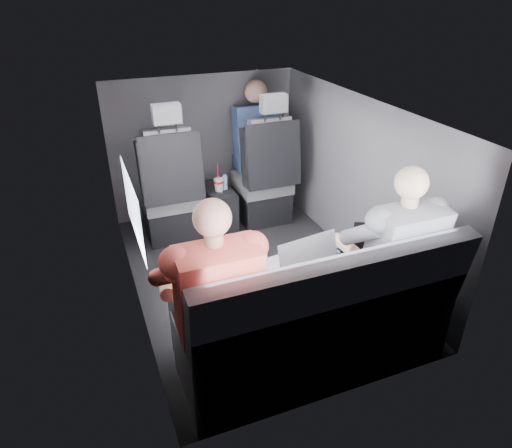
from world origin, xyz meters
name	(u,v)px	position (x,y,z in m)	size (l,w,h in m)	color
floor	(252,275)	(0.00, 0.00, 0.00)	(2.60, 2.60, 0.00)	black
ceiling	(252,107)	(0.00, 0.00, 1.35)	(2.60, 2.60, 0.00)	#B2B2AD
panel_left	(127,220)	(-0.90, 0.00, 0.68)	(0.02, 2.60, 1.35)	#56565B
panel_right	(357,181)	(0.90, 0.00, 0.68)	(0.02, 2.60, 1.35)	#56565B
panel_front	(204,146)	(0.00, 1.30, 0.68)	(1.80, 0.02, 1.35)	#56565B
panel_back	(345,301)	(0.00, -1.30, 0.68)	(1.80, 0.02, 1.35)	#56565B
side_window	(133,208)	(-0.88, -0.30, 0.90)	(0.02, 0.75, 0.42)	white
seatbelt	(272,148)	(0.45, 0.67, 0.80)	(0.05, 0.01, 0.65)	black
front_seat_left	(171,198)	(-0.45, 0.84, 0.40)	(0.52, 0.58, 1.26)	black
front_seat_right	(265,183)	(0.45, 0.84, 0.40)	(0.52, 0.58, 1.26)	black
center_console	(219,208)	(0.00, 0.88, 0.20)	(0.24, 0.48, 0.41)	black
rear_bench	(318,328)	(0.00, -1.06, 0.31)	(1.60, 0.57, 0.92)	slate
soda_cup	(219,185)	(-0.01, 0.81, 0.47)	(0.09, 0.09, 0.27)	white
water_bottle	(225,183)	(0.05, 0.83, 0.47)	(0.05, 0.05, 0.14)	#9ABED1
laptop_white	(196,278)	(-0.63, -0.77, 0.63)	(0.33, 0.32, 0.23)	silver
laptop_silver	(300,262)	(-0.02, -0.84, 0.64)	(0.41, 0.39, 0.27)	silver
laptop_black	(370,244)	(0.49, -0.81, 0.63)	(0.40, 0.42, 0.24)	black
passenger_rear_left	(211,297)	(-0.61, -0.97, 0.64)	(0.52, 0.63, 1.24)	#2E2E33
passenger_rear_right	(387,255)	(0.50, -0.97, 0.64)	(0.52, 0.63, 1.24)	navy
passenger_front_right	(256,138)	(0.46, 1.10, 0.76)	(0.42, 0.42, 0.88)	navy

